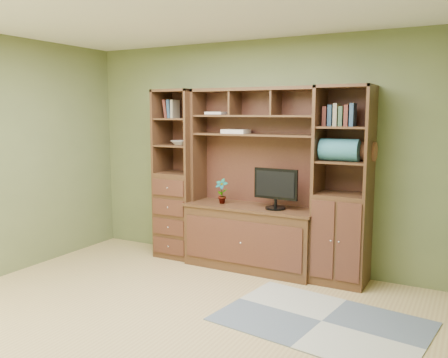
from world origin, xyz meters
The scene contains 11 objects.
room centered at (0.00, 0.00, 1.30)m, with size 4.60×4.10×2.64m.
center_hutch centered at (0.04, 1.73, 1.02)m, with size 1.54×0.53×2.05m, color #462A18.
left_tower centered at (-0.96, 1.77, 1.02)m, with size 0.50×0.45×2.05m, color #462A18.
right_tower centered at (1.06, 1.77, 1.02)m, with size 0.55×0.45×2.05m, color #462A18.
rug centered at (1.18, 0.73, 0.01)m, with size 1.69×1.13×0.01m, color gray.
monitor centered at (0.35, 1.70, 1.04)m, with size 0.50×0.22×0.61m, color black.
orchid centered at (-0.32, 1.70, 0.88)m, with size 0.15×0.10×0.29m, color #AC6B3A.
magazines centered at (-0.20, 1.82, 1.56)m, with size 0.29×0.21×0.04m, color beige.
bowl centered at (-0.93, 1.77, 1.42)m, with size 0.21×0.21×0.05m, color beige.
blanket_teal centered at (1.03, 1.73, 1.40)m, with size 0.39×0.22×0.22m, color #2E6C7A.
blanket_red centered at (1.19, 1.85, 1.39)m, with size 0.35×0.19×0.19m, color brown.
Camera 1 is at (2.26, -3.05, 1.78)m, focal length 38.00 mm.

